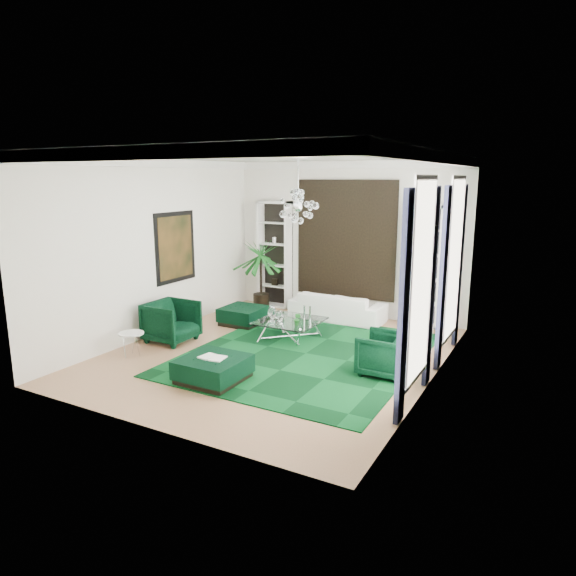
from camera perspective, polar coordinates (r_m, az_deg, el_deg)
The scene contains 30 objects.
floor at distance 10.19m, azimuth -1.28°, elevation -7.36°, with size 6.00×7.00×0.02m, color tan.
ceiling at distance 9.61m, azimuth -1.39°, elevation 14.63°, with size 6.00×7.00×0.02m, color white.
wall_back at distance 12.85m, azimuth 6.52°, elevation 5.41°, with size 6.00×0.02×3.80m, color white.
wall_front at distance 6.96m, azimuth -15.91°, elevation -0.74°, with size 6.00×0.02×3.80m, color white.
wall_left at distance 11.51m, azimuth -14.48°, elevation 4.31°, with size 0.02×7.00×3.80m, color white.
wall_right at distance 8.64m, azimuth 16.25°, elevation 1.70°, with size 0.02×7.00×3.80m, color white.
crown_molding at distance 9.61m, azimuth -1.39°, elevation 13.97°, with size 6.00×7.00×0.18m, color white, non-canonical shape.
ceiling_medallion at distance 9.87m, azimuth -0.49°, elevation 14.34°, with size 0.90×0.90×0.05m, color white.
tapestry at distance 12.81m, azimuth 6.44°, elevation 5.39°, with size 2.50×0.06×2.80m, color black.
shelving_left at distance 13.59m, azimuth -1.49°, elevation 3.72°, with size 0.90×0.38×2.80m, color white, non-canonical shape.
shelving_right at distance 12.14m, azimuth 14.66°, elevation 2.31°, with size 0.90×0.38×2.80m, color white, non-canonical shape.
painting at distance 11.93m, azimuth -12.36°, elevation 4.44°, with size 0.04×1.30×1.60m, color black.
window_near at distance 7.78m, azimuth 14.65°, elevation 0.67°, with size 0.03×1.10×2.90m, color white.
curtain_near_a at distance 7.11m, azimuth 12.72°, elevation -2.37°, with size 0.07×0.30×3.25m, color black.
curtain_near_b at distance 8.59m, azimuth 15.61°, elevation -0.03°, with size 0.07×0.30×3.25m, color black.
window_far at distance 10.10m, azimuth 18.01°, elevation 3.05°, with size 0.03×1.10×2.90m, color white.
curtain_far_a at distance 9.39m, azimuth 16.79°, elevation 0.92°, with size 0.07×0.30×3.25m, color black.
curtain_far_b at distance 10.90m, azimuth 18.52°, elevation 2.32°, with size 0.07×0.30×3.25m, color black.
rug at distance 10.16m, azimuth 1.99°, elevation -7.30°, with size 4.20×5.00×0.02m, color black.
sofa at distance 12.50m, azimuth 5.50°, elevation -2.08°, with size 2.28×0.89×0.67m, color white.
armchair_left at distance 11.07m, azimuth -12.81°, elevation -3.66°, with size 0.93×0.95×0.87m, color black.
armchair_right at distance 9.19m, azimuth 10.58°, elevation -7.23°, with size 0.81×0.83×0.76m, color black.
coffee_table at distance 10.96m, azimuth 0.20°, elevation -4.69°, with size 1.26×1.26×0.43m, color white, non-canonical shape.
ottoman_side at distance 12.17m, azimuth -5.01°, elevation -3.08°, with size 0.92×0.92×0.41m, color black.
ottoman_front at distance 8.91m, azimuth -8.31°, elevation -8.95°, with size 1.04×1.04×0.41m, color black.
book at distance 8.83m, azimuth -8.36°, elevation -7.60°, with size 0.45×0.30×0.03m, color white.
side_table at distance 10.43m, azimuth -16.96°, elevation -6.05°, with size 0.48×0.48×0.46m, color white.
palm at distance 13.45m, azimuth -3.04°, elevation 2.56°, with size 1.44×1.44×2.31m, color #1B6821, non-canonical shape.
chandelier at distance 9.89m, azimuth 1.12°, elevation 9.00°, with size 0.77×0.77×0.69m, color white, non-canonical shape.
table_plant at distance 10.50m, azimuth 1.03°, elevation -3.47°, with size 0.15×0.12×0.27m, color #1B6821.
Camera 1 is at (4.79, -8.32, 3.40)m, focal length 32.00 mm.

